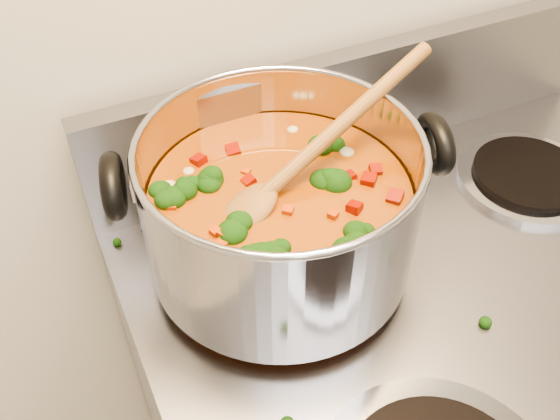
% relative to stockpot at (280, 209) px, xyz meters
% --- Properties ---
extents(stockpot, '(0.36, 0.30, 0.18)m').
position_rel_stockpot_xyz_m(stockpot, '(0.00, 0.00, 0.00)').
color(stockpot, '#A6A6AE').
rests_on(stockpot, electric_range).
extents(wooden_spoon, '(0.30, 0.11, 0.12)m').
position_rel_stockpot_xyz_m(wooden_spoon, '(0.02, 0.01, 0.05)').
color(wooden_spoon, brown).
rests_on(wooden_spoon, stockpot).
extents(cooktop_crumbs, '(0.06, 0.31, 0.01)m').
position_rel_stockpot_xyz_m(cooktop_crumbs, '(-0.13, -0.03, -0.09)').
color(cooktop_crumbs, black).
rests_on(cooktop_crumbs, electric_range).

